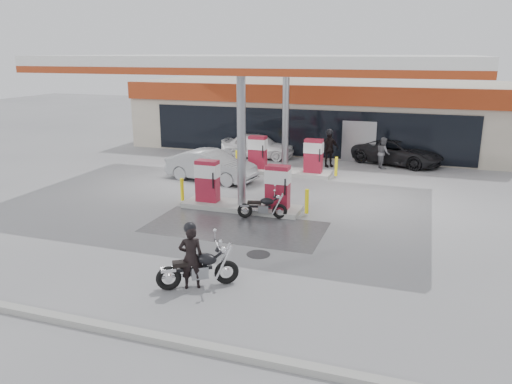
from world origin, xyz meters
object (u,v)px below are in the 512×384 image
(main_motorcycle, at_px, (199,269))
(parked_car_left, at_px, (222,135))
(pump_island_near, at_px, (242,191))
(biker_main, at_px, (191,257))
(pump_island_far, at_px, (285,159))
(parked_car_right, at_px, (397,152))
(hatchback_silver, at_px, (211,166))
(parked_motorcycle, at_px, (263,207))
(attendant, at_px, (383,153))
(biker_walking, at_px, (329,149))
(sedan_white, at_px, (258,146))

(main_motorcycle, distance_m, parked_car_left, 19.76)
(pump_island_near, height_order, biker_main, pump_island_near)
(main_motorcycle, bearing_deg, pump_island_far, 62.83)
(pump_island_near, bearing_deg, parked_car_right, 63.29)
(pump_island_far, height_order, hatchback_silver, pump_island_far)
(hatchback_silver, relative_size, parked_car_right, 0.91)
(parked_car_left, distance_m, parked_car_right, 11.03)
(pump_island_far, relative_size, parked_motorcycle, 2.93)
(attendant, relative_size, parked_car_left, 0.34)
(parked_car_right, xyz_separation_m, biker_walking, (-3.31, -1.80, 0.27))
(attendant, xyz_separation_m, parked_car_right, (0.63, 1.20, -0.15))
(main_motorcycle, relative_size, sedan_white, 0.45)
(biker_walking, bearing_deg, parked_car_left, 117.89)
(parked_motorcycle, relative_size, parked_car_right, 0.38)
(parked_motorcycle, height_order, parked_car_left, parked_car_left)
(attendant, relative_size, parked_car_right, 0.34)
(pump_island_near, relative_size, biker_walking, 2.78)
(parked_motorcycle, bearing_deg, main_motorcycle, -103.63)
(pump_island_near, relative_size, main_motorcycle, 2.79)
(hatchback_silver, bearing_deg, parked_motorcycle, -129.77)
(biker_walking, bearing_deg, hatchback_silver, -170.04)
(pump_island_far, height_order, attendant, pump_island_far)
(biker_walking, bearing_deg, parked_car_right, -6.85)
(main_motorcycle, distance_m, biker_walking, 14.66)
(main_motorcycle, height_order, sedan_white, sedan_white)
(main_motorcycle, bearing_deg, attendant, 45.42)
(sedan_white, relative_size, attendant, 2.55)
(main_motorcycle, bearing_deg, biker_walking, 55.26)
(parked_motorcycle, bearing_deg, pump_island_far, 83.95)
(main_motorcycle, relative_size, biker_main, 1.12)
(main_motorcycle, height_order, biker_main, biker_main)
(sedan_white, height_order, parked_car_right, sedan_white)
(pump_island_near, xyz_separation_m, biker_walking, (1.72, 8.20, 0.21))
(parked_car_right, bearing_deg, hatchback_silver, 148.96)
(parked_motorcycle, height_order, biker_walking, biker_walking)
(sedan_white, bearing_deg, biker_walking, -103.62)
(parked_motorcycle, relative_size, parked_car_left, 0.37)
(pump_island_far, relative_size, biker_walking, 2.78)
(attendant, distance_m, biker_walking, 2.75)
(parked_car_left, bearing_deg, hatchback_silver, -174.65)
(main_motorcycle, bearing_deg, sedan_white, 70.49)
(hatchback_silver, bearing_deg, parked_car_left, 27.93)
(main_motorcycle, bearing_deg, parked_car_left, 78.04)
(pump_island_far, distance_m, biker_main, 12.61)
(parked_car_left, distance_m, biker_walking, 8.44)
(parked_motorcycle, distance_m, hatchback_silver, 5.90)
(attendant, relative_size, hatchback_silver, 0.37)
(pump_island_far, height_order, sedan_white, pump_island_far)
(main_motorcycle, height_order, attendant, attendant)
(parked_car_left, bearing_deg, parked_motorcycle, -165.81)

